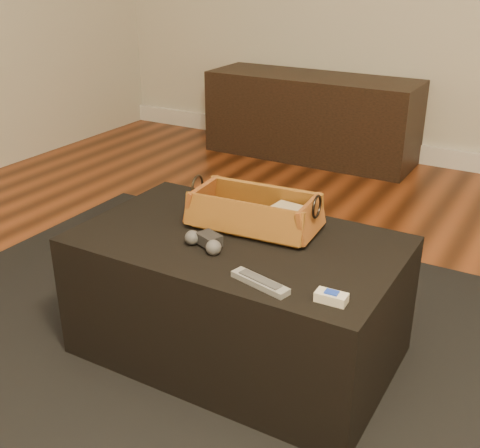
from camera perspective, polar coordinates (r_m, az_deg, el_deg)
The scene contains 10 objects.
baseboard at distance 4.04m, azimuth 19.75°, elevation 5.78°, with size 5.00×0.04×0.12m, color white.
media_cabinet at distance 4.02m, azimuth 6.77°, elevation 10.05°, with size 1.36×0.45×0.54m, color black.
area_rug at distance 2.05m, azimuth -0.93°, elevation -12.69°, with size 2.60×2.00×0.01m, color black.
ottoman at distance 1.96m, azimuth -0.21°, elevation -6.88°, with size 1.00×0.60×0.42m, color black.
tv_remote at distance 1.92m, azimuth 0.61°, elevation 0.34°, with size 0.22×0.05×0.02m, color black.
cloth_bundle at distance 1.91m, azimuth 4.75°, elevation 0.71°, with size 0.11×0.08×0.06m, color tan.
wicker_basket at distance 1.92m, azimuth 1.37°, elevation 1.03°, with size 0.43×0.25×0.15m.
game_controller at distance 1.79m, azimuth -3.31°, elevation -1.65°, with size 0.15×0.10×0.05m.
silver_remote at distance 1.60m, azimuth 1.92°, elevation -5.54°, with size 0.18×0.08×0.02m.
cream_gadget at distance 1.54m, azimuth 8.65°, elevation -6.87°, with size 0.08×0.04×0.03m.
Camera 1 is at (0.63, -1.08, 1.23)m, focal length 45.00 mm.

